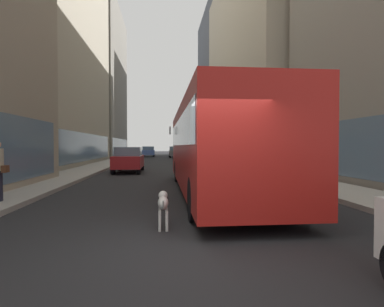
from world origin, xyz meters
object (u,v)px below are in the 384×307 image
Objects in this scene: car_red_coupe at (129,160)px; dalmatian_dog at (163,203)px; box_truck at (190,146)px; car_grey_wagon at (175,152)px; transit_bus at (214,144)px; car_silver_sedan at (184,151)px; car_blue_hatchback at (148,152)px.

dalmatian_dog is at bearing -81.05° from car_red_coupe.
box_truck is 7.79× the size of dalmatian_dog.
box_truck reaches higher than car_grey_wagon.
transit_bus is 27.20m from box_truck.
car_red_coupe is 13.82m from dalmatian_dog.
car_silver_sedan is at bearing 79.17° from car_red_coupe.
car_red_coupe is 19.01m from box_truck.
car_grey_wagon is 0.55× the size of box_truck.
transit_bus is 2.90× the size of car_silver_sedan.
car_red_coupe is 0.54× the size of box_truck.
transit_bus is 2.78× the size of car_grey_wagon.
car_red_coupe is at bearing 98.95° from dalmatian_dog.
box_truck is at bearing 86.63° from transit_bus.
box_truck is at bearing -90.00° from car_silver_sedan.
transit_bus is at bearing -66.06° from car_red_coupe.
car_red_coupe is at bearing 113.94° from transit_bus.
car_blue_hatchback is 4.41× the size of dalmatian_dog.
dalmatian_dog is (-3.45, -31.79, -1.15)m from box_truck.
dalmatian_dog is at bearing -87.09° from car_blue_hatchback.
dalmatian_dog is (-1.85, -38.31, -0.31)m from car_grey_wagon.
transit_bus is at bearing -83.95° from car_blue_hatchback.
transit_bus is 1.54× the size of box_truck.
car_grey_wagon is at bearing 80.79° from car_red_coupe.
box_truck reaches higher than car_blue_hatchback.
box_truck is at bearing 72.85° from car_red_coupe.
car_silver_sedan is (5.60, 0.55, -0.00)m from car_blue_hatchback.
car_blue_hatchback is 11.99m from box_truck.
car_silver_sedan is 4.87m from car_grey_wagon.
transit_bus and box_truck have the same top height.
transit_bus is at bearing -92.39° from car_silver_sedan.
car_silver_sedan is 11.15m from box_truck.
car_red_coupe is at bearing -100.83° from car_silver_sedan.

